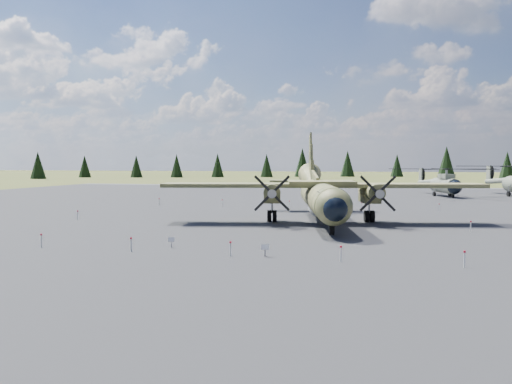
# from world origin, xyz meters

# --- Properties ---
(ground) EXTENTS (500.00, 500.00, 0.00)m
(ground) POSITION_xyz_m (0.00, 0.00, 0.00)
(ground) COLOR brown
(ground) RESTS_ON ground
(apron) EXTENTS (120.00, 120.00, 0.04)m
(apron) POSITION_xyz_m (0.00, 10.00, 0.00)
(apron) COLOR #515256
(apron) RESTS_ON ground
(transport_plane) EXTENTS (27.20, 24.41, 8.99)m
(transport_plane) POSITION_xyz_m (4.83, 4.17, 2.58)
(transport_plane) COLOR #3A4224
(transport_plane) RESTS_ON ground
(helicopter_near) EXTENTS (21.08, 21.71, 4.31)m
(helicopter_near) POSITION_xyz_m (19.45, 40.53, 3.06)
(helicopter_near) COLOR gray
(helicopter_near) RESTS_ON ground
(info_placard_left) EXTENTS (0.43, 0.29, 0.62)m
(info_placard_left) POSITION_xyz_m (-2.35, -11.57, 0.41)
(info_placard_left) COLOR gray
(info_placard_left) RESTS_ON ground
(info_placard_right) EXTENTS (0.46, 0.26, 0.68)m
(info_placard_right) POSITION_xyz_m (3.84, -13.02, 0.45)
(info_placard_right) COLOR gray
(info_placard_right) RESTS_ON ground
(barrier_fence) EXTENTS (33.12, 29.62, 0.85)m
(barrier_fence) POSITION_xyz_m (-0.46, -0.08, 0.51)
(barrier_fence) COLOR silver
(barrier_fence) RESTS_ON ground
(treeline) EXTENTS (297.99, 304.89, 10.98)m
(treeline) POSITION_xyz_m (5.48, 1.74, 4.74)
(treeline) COLOR black
(treeline) RESTS_ON ground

